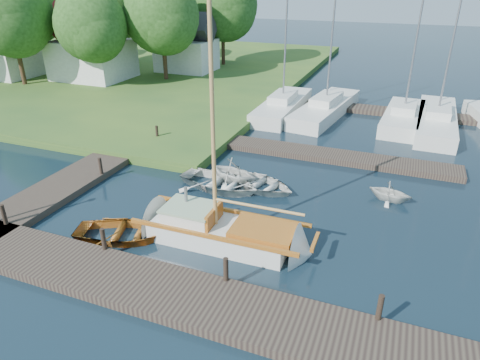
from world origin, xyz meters
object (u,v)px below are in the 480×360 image
(mooring_post_2, at_px, (226,269))
(mooring_post_5, at_px, (157,133))
(tender_c, at_px, (261,182))
(house_a, at_px, (91,49))
(sailboat, at_px, (225,233))
(tender_a, at_px, (220,180))
(mooring_post_3, at_px, (380,307))
(marina_boat_0, at_px, (283,105))
(tree_7, at_px, (223,4))
(mooring_post_1, at_px, (103,239))
(tree_4, at_px, (110,2))
(tree_1, at_px, (10,12))
(house_b, at_px, (3,50))
(house_c, at_px, (186,48))
(mooring_post_0, at_px, (4,214))
(tree_3, at_px, (162,14))
(tender_d, at_px, (391,190))
(dinghy, at_px, (123,229))
(marina_boat_3, at_px, (437,119))
(tender_b, at_px, (233,170))
(mooring_post_4, at_px, (101,166))
(tree_2, at_px, (91,24))
(marina_boat_1, at_px, (326,107))
(marina_boat_2, at_px, (403,116))

(mooring_post_2, relative_size, mooring_post_5, 1.00)
(tender_c, bearing_deg, house_a, 70.43)
(sailboat, height_order, tender_a, sailboat)
(mooring_post_3, relative_size, mooring_post_5, 1.00)
(marina_boat_0, distance_m, tree_7, 16.98)
(mooring_post_1, relative_size, tree_4, 0.08)
(tree_1, bearing_deg, house_a, 44.66)
(house_b, bearing_deg, house_c, 29.74)
(mooring_post_0, xyz_separation_m, tree_1, (-16.50, 17.05, 5.39))
(mooring_post_0, distance_m, tree_3, 24.49)
(mooring_post_2, distance_m, tender_a, 6.87)
(house_b, height_order, tree_4, tree_4)
(tree_4, bearing_deg, tree_1, -101.31)
(tender_d, distance_m, house_a, 29.08)
(dinghy, xyz_separation_m, marina_boat_0, (1.00, 17.29, 0.21))
(dinghy, height_order, tender_d, tender_d)
(mooring_post_1, distance_m, sailboat, 4.20)
(house_a, distance_m, tree_1, 6.43)
(mooring_post_1, height_order, mooring_post_2, same)
(marina_boat_0, height_order, marina_boat_3, marina_boat_3)
(mooring_post_0, xyz_separation_m, house_b, (-20.50, 19.00, 2.07))
(house_c, bearing_deg, tree_4, 179.64)
(tender_b, distance_m, house_a, 23.68)
(tender_b, relative_size, tree_3, 0.28)
(mooring_post_4, xyz_separation_m, mooring_post_5, (0.00, 5.00, 0.00))
(dinghy, height_order, house_c, house_c)
(mooring_post_0, height_order, marina_boat_3, marina_boat_3)
(marina_boat_0, bearing_deg, tender_c, -168.25)
(tree_3, bearing_deg, tree_2, -135.00)
(marina_boat_1, bearing_deg, house_b, 97.92)
(sailboat, relative_size, tender_a, 2.56)
(mooring_post_5, relative_size, house_a, 0.13)
(tender_d, bearing_deg, sailboat, 148.13)
(sailboat, height_order, tree_4, tree_4)
(tree_7, bearing_deg, tree_1, -130.60)
(dinghy, relative_size, tree_3, 0.40)
(mooring_post_1, bearing_deg, marina_boat_2, 64.86)
(mooring_post_1, bearing_deg, tender_c, 64.21)
(mooring_post_3, xyz_separation_m, sailboat, (-5.53, 2.33, -0.36))
(tree_1, xyz_separation_m, tree_4, (2.00, 10.00, 0.28))
(house_c, bearing_deg, tree_7, 63.69)
(marina_boat_2, bearing_deg, dinghy, 156.52)
(mooring_post_4, height_order, tree_1, tree_1)
(tender_d, height_order, marina_boat_2, marina_boat_2)
(sailboat, relative_size, tender_c, 3.00)
(mooring_post_2, bearing_deg, mooring_post_0, 180.00)
(mooring_post_3, xyz_separation_m, tree_2, (-24.00, 19.05, 4.55))
(mooring_post_2, height_order, house_b, house_b)
(marina_boat_0, bearing_deg, sailboat, -170.74)
(mooring_post_4, distance_m, marina_boat_1, 16.08)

